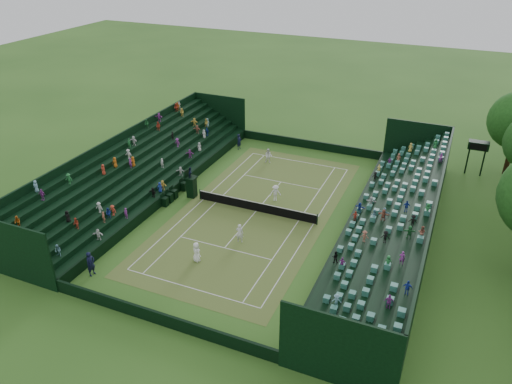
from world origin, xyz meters
The scene contains 18 objects.
ground centered at (0.00, 0.00, 0.00)m, with size 160.00×160.00×0.00m, color #2D5A1C.
court_surface centered at (0.00, 0.00, 0.01)m, with size 12.97×26.77×0.01m, color #467C29.
perimeter_wall_north centered at (0.00, 15.88, 0.50)m, with size 17.17×0.20×1.00m, color black.
perimeter_wall_south centered at (0.00, -15.88, 0.50)m, with size 17.17×0.20×1.00m, color black.
perimeter_wall_east centered at (8.48, 0.00, 0.50)m, with size 0.20×31.77×1.00m, color black.
perimeter_wall_west centered at (-8.48, 0.00, 0.50)m, with size 0.20×31.77×1.00m, color black.
north_grandstand centered at (12.66, 0.00, 1.55)m, with size 6.60×32.00×4.90m.
south_grandstand centered at (-12.66, 0.00, 1.55)m, with size 6.60×32.00×4.90m.
tennis_net centered at (0.00, 0.00, 0.53)m, with size 11.67×0.10×1.06m.
scoreboard_tower centered at (17.75, 16.00, 3.14)m, with size 2.00×1.00×3.70m.
umpire_chair centered at (-6.76, 0.15, 1.33)m, with size 0.99×0.99×3.11m.
courtside_chairs centered at (-8.17, 0.09, 0.47)m, with size 0.58×5.54×1.25m.
player_near_west centered at (-1.19, -8.81, 0.83)m, with size 0.81×0.53×1.66m, color white.
player_near_east centered at (0.74, -5.08, 0.85)m, with size 0.62×0.41×1.69m, color silver.
player_far_west centered at (-2.96, 10.26, 0.82)m, with size 0.79×0.62×1.64m, color white.
player_far_east centered at (0.86, 2.61, 0.81)m, with size 1.04×0.60×1.61m, color white.
line_judge_north centered at (-7.53, 12.49, 0.90)m, with size 0.66×0.43×1.81m, color black.
line_judge_south centered at (-7.49, -13.41, 0.99)m, with size 0.72×0.47×1.98m, color black.
Camera 1 is at (15.57, -36.02, 22.96)m, focal length 35.00 mm.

